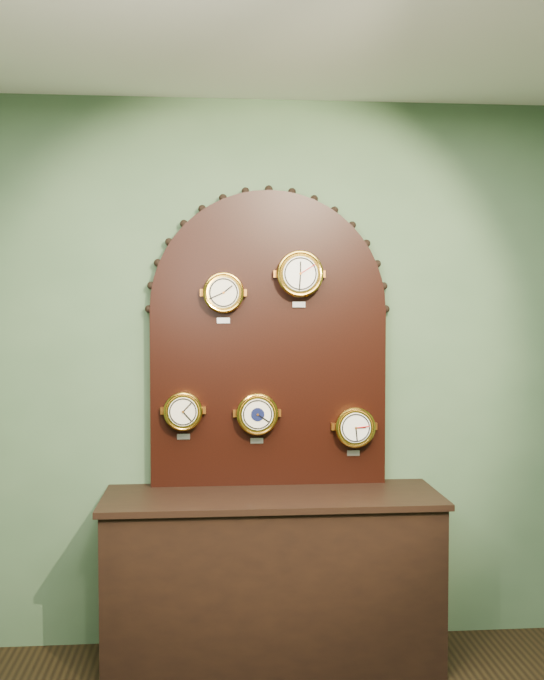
{
  "coord_description": "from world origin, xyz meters",
  "views": [
    {
      "loc": [
        -0.3,
        -1.39,
        1.74
      ],
      "look_at": [
        0.0,
        2.25,
        1.58
      ],
      "focal_mm": 39.97,
      "sensor_mm": 36.0,
      "label": 1
    }
  ],
  "objects": [
    {
      "name": "shop_counter",
      "position": [
        0.0,
        2.23,
        0.4
      ],
      "size": [
        1.6,
        0.5,
        0.8
      ],
      "primitive_type": "cube",
      "color": "black",
      "rests_on": "ground_plane"
    },
    {
      "name": "display_board",
      "position": [
        0.0,
        2.45,
        1.63
      ],
      "size": [
        1.26,
        0.06,
        1.53
      ],
      "color": "black",
      "rests_on": "shop_counter"
    },
    {
      "name": "wall_back",
      "position": [
        0.0,
        2.5,
        1.4
      ],
      "size": [
        4.0,
        0.0,
        4.0
      ],
      "primitive_type": "plane",
      "rotation": [
        1.57,
        0.0,
        0.0
      ],
      "color": "#456343",
      "rests_on": "ground"
    },
    {
      "name": "arabic_clock",
      "position": [
        0.15,
        2.38,
        1.91
      ],
      "size": [
        0.23,
        0.08,
        0.28
      ],
      "color": "gold",
      "rests_on": "display_board"
    },
    {
      "name": "roman_clock",
      "position": [
        -0.23,
        2.38,
        1.81
      ],
      "size": [
        0.2,
        0.08,
        0.25
      ],
      "color": "gold",
      "rests_on": "display_board"
    },
    {
      "name": "barometer",
      "position": [
        -0.06,
        2.38,
        1.2
      ],
      "size": [
        0.21,
        0.08,
        0.26
      ],
      "color": "gold",
      "rests_on": "display_board"
    },
    {
      "name": "hygrometer",
      "position": [
        -0.43,
        2.38,
        1.22
      ],
      "size": [
        0.19,
        0.08,
        0.25
      ],
      "color": "gold",
      "rests_on": "display_board"
    },
    {
      "name": "tide_clock",
      "position": [
        0.43,
        2.38,
        1.13
      ],
      "size": [
        0.21,
        0.08,
        0.26
      ],
      "color": "gold",
      "rests_on": "display_board"
    }
  ]
}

